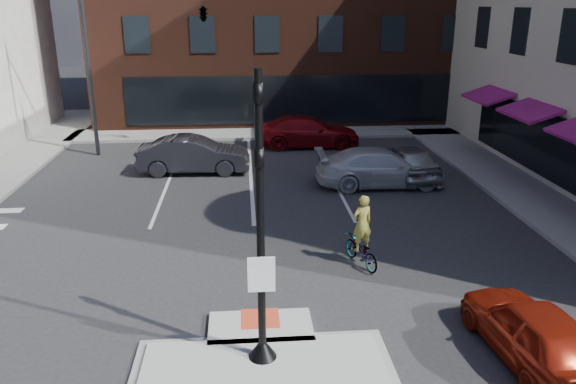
{
  "coord_description": "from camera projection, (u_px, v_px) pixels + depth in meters",
  "views": [
    {
      "loc": [
        -0.29,
        -9.7,
        7.2
      ],
      "look_at": [
        0.96,
        5.61,
        2.0
      ],
      "focal_mm": 35.0,
      "sensor_mm": 36.0,
      "label": 1
    }
  ],
  "objects": [
    {
      "name": "ground",
      "position": [
        263.0,
        373.0,
        11.49
      ],
      "size": [
        120.0,
        120.0,
        0.0
      ],
      "primitive_type": "plane",
      "color": "#28282B",
      "rests_on": "ground"
    },
    {
      "name": "refuge_island",
      "position": [
        264.0,
        379.0,
        11.23
      ],
      "size": [
        5.4,
        4.65,
        0.13
      ],
      "color": "gray",
      "rests_on": "ground"
    },
    {
      "name": "sidewalk_e",
      "position": [
        531.0,
        196.0,
        21.74
      ],
      "size": [
        3.0,
        24.0,
        0.15
      ],
      "primitive_type": "cube",
      "color": "gray",
      "rests_on": "ground"
    },
    {
      "name": "sidewalk_n",
      "position": [
        300.0,
        132.0,
        32.47
      ],
      "size": [
        26.0,
        3.0,
        0.15
      ],
      "primitive_type": "cube",
      "color": "gray",
      "rests_on": "ground"
    },
    {
      "name": "building_far_left",
      "position": [
        205.0,
        25.0,
        58.67
      ],
      "size": [
        10.0,
        12.0,
        10.0
      ],
      "primitive_type": "cube",
      "color": "slate",
      "rests_on": "ground"
    },
    {
      "name": "building_far_right",
      "position": [
        325.0,
        14.0,
        61.24
      ],
      "size": [
        12.0,
        12.0,
        12.0
      ],
      "primitive_type": "cube",
      "color": "brown",
      "rests_on": "ground"
    },
    {
      "name": "signal_pole",
      "position": [
        261.0,
        260.0,
        11.11
      ],
      "size": [
        0.6,
        0.6,
        5.98
      ],
      "color": "black",
      "rests_on": "refuge_island"
    },
    {
      "name": "mast_arm_signal",
      "position": [
        172.0,
        25.0,
        26.23
      ],
      "size": [
        6.1,
        2.24,
        8.0
      ],
      "color": "black",
      "rests_on": "ground"
    },
    {
      "name": "red_sedan",
      "position": [
        534.0,
        331.0,
        11.72
      ],
      "size": [
        1.96,
        4.13,
        1.37
      ],
      "primitive_type": "imported",
      "rotation": [
        0.0,
        0.0,
        3.23
      ],
      "color": "maroon",
      "rests_on": "ground"
    },
    {
      "name": "white_pickup",
      "position": [
        381.0,
        167.0,
        23.04
      ],
      "size": [
        5.34,
        2.22,
        1.54
      ],
      "primitive_type": "imported",
      "rotation": [
        0.0,
        0.0,
        1.58
      ],
      "color": "silver",
      "rests_on": "ground"
    },
    {
      "name": "bg_car_dark",
      "position": [
        194.0,
        155.0,
        24.81
      ],
      "size": [
        4.96,
        1.86,
        1.62
      ],
      "primitive_type": "imported",
      "rotation": [
        0.0,
        0.0,
        1.54
      ],
      "color": "#29282E",
      "rests_on": "ground"
    },
    {
      "name": "bg_car_silver",
      "position": [
        407.0,
        161.0,
        24.11
      ],
      "size": [
        2.11,
        4.47,
        1.48
      ],
      "primitive_type": "imported",
      "rotation": [
        0.0,
        0.0,
        3.23
      ],
      "color": "#A1A5A8",
      "rests_on": "ground"
    },
    {
      "name": "bg_car_red",
      "position": [
        307.0,
        132.0,
        29.36
      ],
      "size": [
        5.47,
        2.29,
        1.58
      ],
      "primitive_type": "imported",
      "rotation": [
        0.0,
        0.0,
        1.56
      ],
      "color": "maroon",
      "rests_on": "ground"
    },
    {
      "name": "cyclist",
      "position": [
        361.0,
        242.0,
        16.02
      ],
      "size": [
        1.11,
        1.76,
        2.12
      ],
      "rotation": [
        0.0,
        0.0,
        3.49
      ],
      "color": "#3F3F44",
      "rests_on": "ground"
    }
  ]
}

